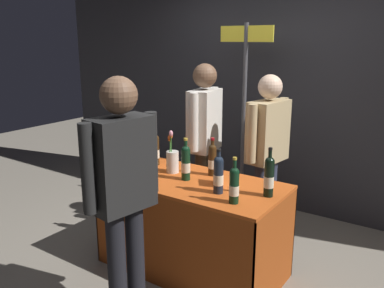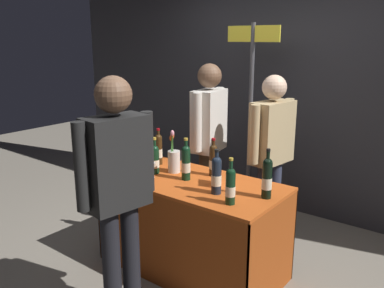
% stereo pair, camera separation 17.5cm
% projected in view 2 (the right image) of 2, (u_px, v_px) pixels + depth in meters
% --- Properties ---
extents(ground_plane, '(12.00, 12.00, 0.00)m').
position_uv_depth(ground_plane, '(192.00, 268.00, 3.40)').
color(ground_plane, gray).
extents(back_partition, '(6.29, 0.12, 3.03)m').
position_uv_depth(back_partition, '(288.00, 73.00, 4.31)').
color(back_partition, '#2D2D33').
rests_on(back_partition, ground_plane).
extents(tasting_table, '(1.47, 0.73, 0.78)m').
position_uv_depth(tasting_table, '(192.00, 209.00, 3.26)').
color(tasting_table, '#B74C19').
rests_on(tasting_table, ground_plane).
extents(featured_wine_bottle, '(0.08, 0.08, 0.31)m').
position_uv_depth(featured_wine_bottle, '(155.00, 159.00, 3.35)').
color(featured_wine_bottle, black).
rests_on(featured_wine_bottle, tasting_table).
extents(display_bottle_0, '(0.07, 0.07, 0.33)m').
position_uv_depth(display_bottle_0, '(216.00, 175.00, 2.90)').
color(display_bottle_0, '#192333').
rests_on(display_bottle_0, tasting_table).
extents(display_bottle_1, '(0.07, 0.07, 0.32)m').
position_uv_depth(display_bottle_1, '(213.00, 160.00, 3.29)').
color(display_bottle_1, '#38230F').
rests_on(display_bottle_1, tasting_table).
extents(display_bottle_2, '(0.07, 0.07, 0.36)m').
position_uv_depth(display_bottle_2, '(267.00, 178.00, 2.82)').
color(display_bottle_2, black).
rests_on(display_bottle_2, tasting_table).
extents(display_bottle_3, '(0.07, 0.07, 0.34)m').
position_uv_depth(display_bottle_3, '(186.00, 162.00, 3.19)').
color(display_bottle_3, black).
rests_on(display_bottle_3, tasting_table).
extents(display_bottle_4, '(0.07, 0.07, 0.33)m').
position_uv_depth(display_bottle_4, '(230.00, 185.00, 2.72)').
color(display_bottle_4, black).
rests_on(display_bottle_4, tasting_table).
extents(display_bottle_5, '(0.07, 0.07, 0.33)m').
position_uv_depth(display_bottle_5, '(159.00, 149.00, 3.59)').
color(display_bottle_5, '#38230F').
rests_on(display_bottle_5, tasting_table).
extents(display_bottle_6, '(0.08, 0.08, 0.33)m').
position_uv_depth(display_bottle_6, '(146.00, 148.00, 3.62)').
color(display_bottle_6, '#192333').
rests_on(display_bottle_6, tasting_table).
extents(wine_glass_near_vendor, '(0.07, 0.07, 0.12)m').
position_uv_depth(wine_glass_near_vendor, '(151.00, 167.00, 3.25)').
color(wine_glass_near_vendor, silver).
rests_on(wine_glass_near_vendor, tasting_table).
extents(flower_vase, '(0.10, 0.10, 0.37)m').
position_uv_depth(flower_vase, '(174.00, 159.00, 3.38)').
color(flower_vase, silver).
rests_on(flower_vase, tasting_table).
extents(brochure_stand, '(0.11, 0.14, 0.15)m').
position_uv_depth(brochure_stand, '(217.00, 176.00, 3.08)').
color(brochure_stand, silver).
rests_on(brochure_stand, tasting_table).
extents(vendor_presenter, '(0.27, 0.59, 1.57)m').
position_uv_depth(vendor_presenter, '(271.00, 146.00, 3.62)').
color(vendor_presenter, '#2D3347').
rests_on(vendor_presenter, ground_plane).
extents(vendor_assistant, '(0.27, 0.55, 1.65)m').
position_uv_depth(vendor_assistant, '(209.00, 134.00, 3.87)').
color(vendor_assistant, '#4C4233').
rests_on(vendor_assistant, ground_plane).
extents(taster_foreground_right, '(0.27, 0.56, 1.66)m').
position_uv_depth(taster_foreground_right, '(118.00, 182.00, 2.54)').
color(taster_foreground_right, black).
rests_on(taster_foreground_right, ground_plane).
extents(booth_signpost, '(0.58, 0.04, 2.02)m').
position_uv_depth(booth_signpost, '(251.00, 101.00, 4.12)').
color(booth_signpost, '#47474C').
rests_on(booth_signpost, ground_plane).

